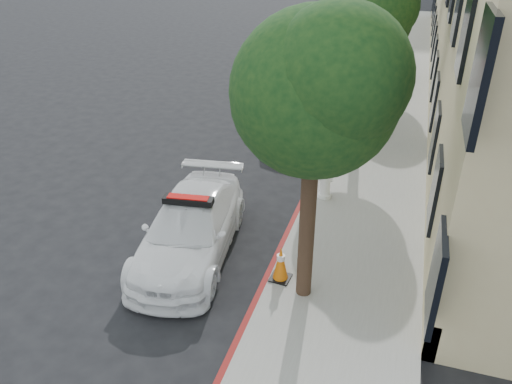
{
  "coord_description": "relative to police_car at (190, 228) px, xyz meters",
  "views": [
    {
      "loc": [
        4.33,
        -9.75,
        6.73
      ],
      "look_at": [
        1.21,
        0.22,
        1.0
      ],
      "focal_mm": 35.0,
      "sensor_mm": 36.0,
      "label": 1
    }
  ],
  "objects": [
    {
      "name": "traffic_cone",
      "position": [
        2.22,
        -0.48,
        -0.13
      ],
      "size": [
        0.44,
        0.44,
        0.78
      ],
      "rotation": [
        0.0,
        0.0,
        -0.08
      ],
      "color": "black",
      "rests_on": "sidewalk"
    },
    {
      "name": "police_car",
      "position": [
        0.0,
        0.0,
        0.0
      ],
      "size": [
        2.46,
        4.79,
        1.48
      ],
      "rotation": [
        0.0,
        0.0,
        0.13
      ],
      "color": "white",
      "rests_on": "ground"
    },
    {
      "name": "parked_car_mid",
      "position": [
        1.07,
        8.0,
        0.14
      ],
      "size": [
        2.52,
        4.97,
        1.62
      ],
      "primitive_type": "imported",
      "rotation": [
        0.0,
        0.0,
        -0.13
      ],
      "color": "#202328",
      "rests_on": "ground"
    },
    {
      "name": "ground",
      "position": [
        -0.13,
        1.25,
        -0.67
      ],
      "size": [
        120.0,
        120.0,
        0.0
      ],
      "primitive_type": "plane",
      "color": "black",
      "rests_on": "ground"
    },
    {
      "name": "tree_mid",
      "position": [
        2.8,
        7.24,
        3.49
      ],
      "size": [
        2.77,
        2.64,
        5.43
      ],
      "color": "black",
      "rests_on": "sidewalk"
    },
    {
      "name": "sidewalk",
      "position": [
        3.47,
        11.25,
        -0.59
      ],
      "size": [
        3.2,
        50.0,
        0.15
      ],
      "primitive_type": "cube",
      "color": "gray",
      "rests_on": "ground"
    },
    {
      "name": "parked_car_far",
      "position": [
        -0.19,
        19.9,
        -0.02
      ],
      "size": [
        1.47,
        3.94,
        1.29
      ],
      "primitive_type": "imported",
      "rotation": [
        0.0,
        0.0,
        0.03
      ],
      "color": "black",
      "rests_on": "ground"
    },
    {
      "name": "tree_near",
      "position": [
        2.8,
        -0.76,
        3.61
      ],
      "size": [
        2.92,
        2.82,
        5.62
      ],
      "color": "black",
      "rests_on": "sidewalk"
    },
    {
      "name": "curb_strip",
      "position": [
        1.93,
        11.25,
        -0.59
      ],
      "size": [
        0.12,
        50.0,
        0.15
      ],
      "primitive_type": "cube",
      "color": "maroon",
      "rests_on": "ground"
    },
    {
      "name": "fire_hydrant",
      "position": [
        2.46,
        3.23,
        -0.07
      ],
      "size": [
        0.38,
        0.35,
        0.91
      ],
      "rotation": [
        0.0,
        0.0,
        0.14
      ],
      "color": "white",
      "rests_on": "sidewalk"
    }
  ]
}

